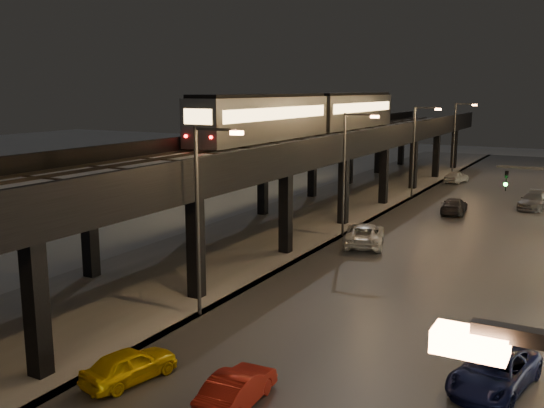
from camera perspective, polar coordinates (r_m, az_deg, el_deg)
The scene contains 18 objects.
road_surface at distance 46.39m, azimuth 17.97°, elevation -3.01°, with size 17.00×120.00×0.06m, color #46474D.
under_viaduct_pavement at distance 50.51m, azimuth 2.79°, elevation -1.40°, with size 11.00×120.00×0.06m, color #9FA1A8.
elevated_viaduct at distance 46.84m, azimuth 1.15°, elevation 4.58°, with size 9.00×100.00×6.30m.
viaduct_trackbed at distance 46.88m, azimuth 1.22°, elevation 5.53°, with size 8.40×100.00×0.32m.
viaduct_parapet_streetside at distance 45.03m, azimuth 6.19°, elevation 5.85°, with size 0.30×100.00×1.10m, color black.
viaduct_parapet_far at distance 49.01m, azimuth -3.30°, elevation 6.29°, with size 0.30×100.00×1.10m, color black.
streetlight_left_1 at distance 28.07m, azimuth -6.60°, elevation -0.43°, with size 2.57×0.28×9.00m.
streetlight_left_2 at distance 43.82m, azimuth 7.12°, elevation 3.57°, with size 2.57×0.28×9.00m.
streetlight_left_3 at distance 60.83m, azimuth 13.43°, elevation 5.35°, with size 2.57×0.28×9.00m.
streetlight_left_4 at distance 78.28m, azimuth 16.97°, elevation 6.32°, with size 2.57×0.28×9.00m.
subway_train at distance 57.34m, azimuth 3.94°, elevation 8.52°, with size 3.07×37.10×3.67m.
car_taxi at distance 23.62m, azimuth -13.25°, elevation -14.65°, with size 1.48×3.68×1.25m, color yellow.
car_near_white at distance 21.48m, azimuth -3.33°, elevation -17.08°, with size 1.32×3.78×1.24m, color maroon.
car_mid_silver at distance 42.24m, azimuth 8.67°, elevation -2.90°, with size 2.54×5.51×1.53m, color silver.
car_mid_dark at distance 54.62m, azimuth 16.76°, elevation -0.23°, with size 1.89×4.65×1.35m, color black.
car_far_white at distance 72.98m, azimuth 16.97°, elevation 2.44°, with size 1.64×4.07×1.39m, color silver.
car_onc_dark at distance 23.84m, azimuth 20.19°, elevation -14.71°, with size 2.18×4.73×1.31m, color #0C103A.
car_onc_white at distance 59.33m, azimuth 23.43°, elevation 0.24°, with size 2.07×5.09×1.48m, color #585C69.
Camera 1 is at (15.54, -9.44, 10.64)m, focal length 40.00 mm.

